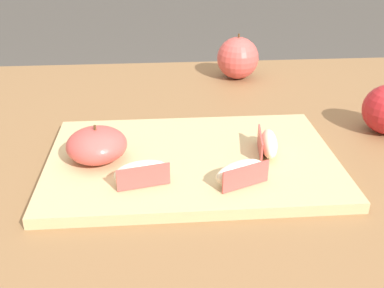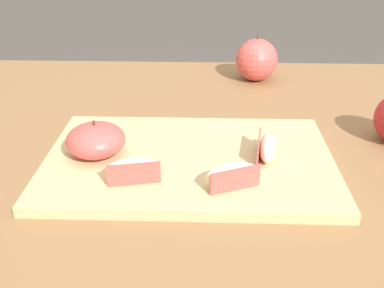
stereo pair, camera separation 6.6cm
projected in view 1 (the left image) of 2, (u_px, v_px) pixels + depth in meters
name	position (u px, v px, depth m)	size (l,w,h in m)	color
dining_table	(202.00, 191.00, 0.79)	(1.37, 0.88, 0.73)	brown
cutting_board	(192.00, 161.00, 0.67)	(0.42, 0.28, 0.02)	tan
apple_half_skin_up	(97.00, 145.00, 0.65)	(0.09, 0.09, 0.05)	#D14C47
apple_wedge_front	(142.00, 172.00, 0.60)	(0.08, 0.04, 0.03)	beige
apple_wedge_near_knife	(268.00, 144.00, 0.67)	(0.04, 0.08, 0.03)	beige
apple_wedge_right	(241.00, 172.00, 0.60)	(0.08, 0.05, 0.03)	beige
whole_apple_pink_lady	(238.00, 58.00, 1.01)	(0.09, 0.09, 0.10)	#D14C47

